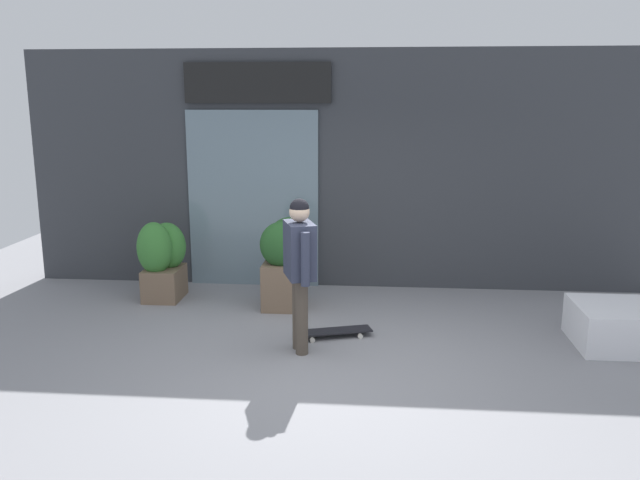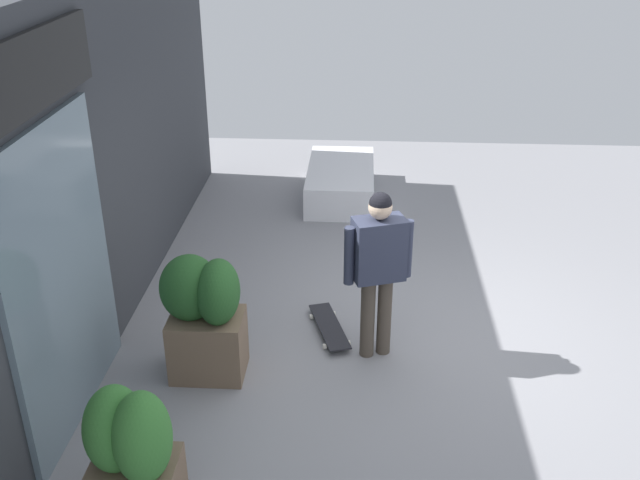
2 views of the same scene
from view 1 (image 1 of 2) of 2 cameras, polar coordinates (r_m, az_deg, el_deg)
name	(u,v)px [view 1 (image 1 of 2)]	position (r m, az deg, el deg)	size (l,w,h in m)	color
ground_plane	(322,370)	(6.46, 0.21, -11.26)	(12.00, 12.00, 0.00)	gray
building_facade	(337,171)	(8.99, 1.49, 6.08)	(8.61, 0.31, 3.22)	#383A3F
skateboarder	(300,260)	(6.61, -1.78, -1.74)	(0.39, 0.60, 1.61)	#4C4238
skateboard	(334,331)	(7.27, 1.22, -7.97)	(0.86, 0.45, 0.08)	black
planter_box_left	(162,259)	(8.71, -13.60, -1.59)	(0.57, 0.61, 1.04)	brown
planter_box_right	(285,258)	(8.17, -3.07, -1.61)	(0.60, 0.71, 1.12)	brown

